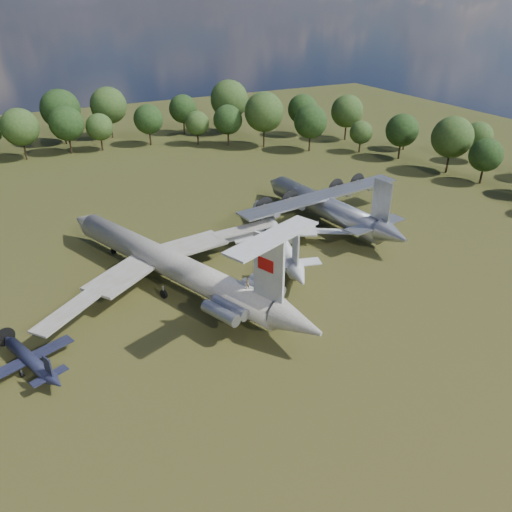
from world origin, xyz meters
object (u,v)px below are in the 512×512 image
an12_transport (325,210)px  person_on_il62 (247,283)px  small_prop_west (31,362)px  il62_airliner (170,268)px  tu104_jet (275,237)px

an12_transport → person_on_il62: size_ratio=26.10×
small_prop_west → person_on_il62: person_on_il62 is taller
il62_airliner → tu104_jet: bearing=-10.9°
il62_airliner → tu104_jet: size_ratio=1.57×
tu104_jet → an12_transport: (14.21, 4.99, 0.89)m
tu104_jet → person_on_il62: bearing=-112.5°
tu104_jet → an12_transport: size_ratio=0.89×
tu104_jet → person_on_il62: (-15.11, -19.14, 4.76)m
il62_airliner → tu104_jet: 21.46m
tu104_jet → il62_airliner: bearing=-153.7°
il62_airliner → small_prop_west: il62_airliner is taller
tu104_jet → person_on_il62: 24.85m
an12_transport → person_on_il62: bearing=-147.7°
il62_airliner → person_on_il62: size_ratio=36.72×
person_on_il62 → tu104_jet: bearing=-139.6°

